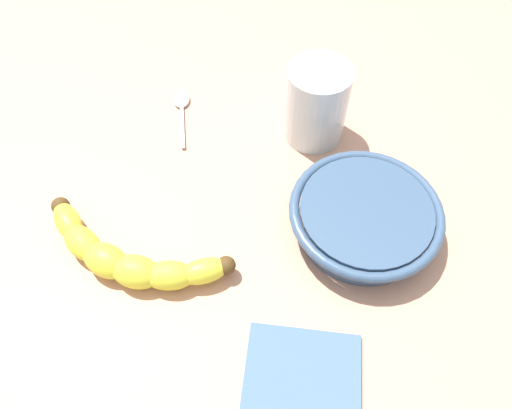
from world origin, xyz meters
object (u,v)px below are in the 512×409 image
banana (126,257)px  teaspoon (181,102)px  smoothie_glass (316,104)px  ceramic_bowl (364,219)px

banana → teaspoon: size_ratio=2.19×
banana → smoothie_glass: smoothie_glass is taller
banana → teaspoon: bearing=103.3°
banana → smoothie_glass: bearing=64.0°
banana → ceramic_bowl: bearing=31.3°
banana → ceramic_bowl: 27.47cm
banana → smoothie_glass: (15.48, 26.00, 3.44)cm
ceramic_bowl → teaspoon: 31.61cm
smoothie_glass → banana: bearing=-120.8°
banana → teaspoon: 26.22cm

